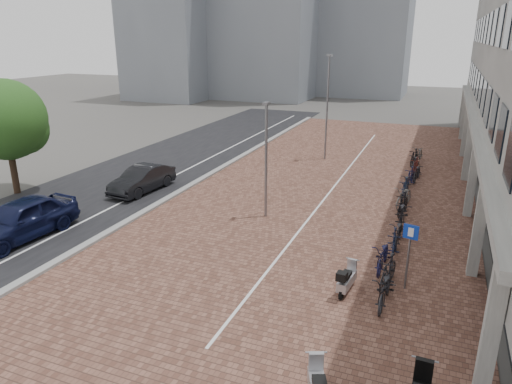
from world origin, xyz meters
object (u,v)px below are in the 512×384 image
object	(u,v)px
scooter_front	(347,278)
parking_sign	(409,247)
car_dark	(142,179)
car_navy	(20,219)

from	to	relation	value
scooter_front	parking_sign	world-z (taller)	parking_sign
car_dark	scooter_front	world-z (taller)	car_dark
car_navy	parking_sign	xyz separation A→B (m)	(14.81, 1.56, 0.68)
scooter_front	car_dark	bearing A→B (deg)	159.04
car_dark	scooter_front	size ratio (longest dim) A/B	2.86
car_dark	car_navy	bearing A→B (deg)	-93.95
scooter_front	car_navy	bearing A→B (deg)	-170.74
car_navy	scooter_front	world-z (taller)	car_navy
scooter_front	parking_sign	bearing A→B (deg)	33.21
car_navy	scooter_front	bearing A→B (deg)	7.48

